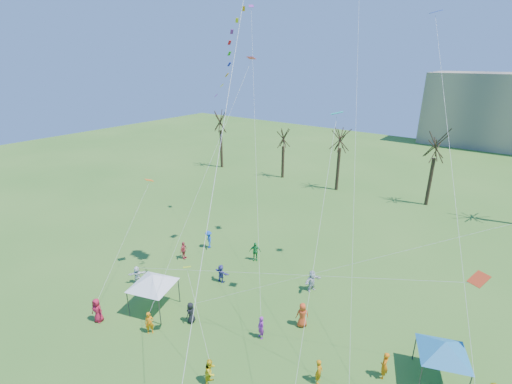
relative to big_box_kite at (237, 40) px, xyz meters
The scene contains 6 objects.
bare_tree_row 30.97m from the big_box_kite, 71.29° to the left, with size 69.88×9.25×11.37m.
big_box_kite is the anchor object (origin of this frame).
canopy_tent_white 17.56m from the big_box_kite, 127.26° to the right, with size 3.86×3.86×3.05m.
canopy_tent_blue 21.84m from the big_box_kite, ahead, with size 3.50×3.50×2.81m.
festival_crowd 18.43m from the big_box_kite, 29.10° to the right, with size 26.72×15.03×1.86m.
small_kites_aloft 7.57m from the big_box_kite, 29.19° to the left, with size 29.23×18.19×34.97m.
Camera 1 is at (10.58, -9.40, 17.77)m, focal length 25.00 mm.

